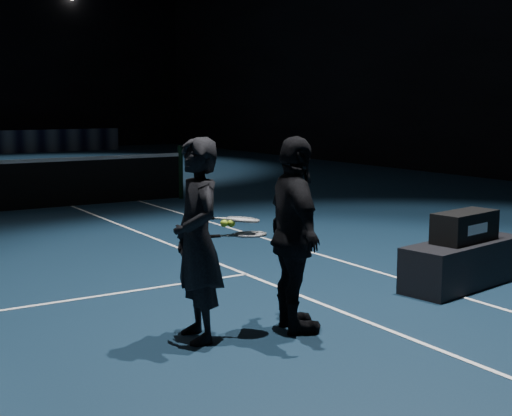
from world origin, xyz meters
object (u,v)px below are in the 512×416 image
(racket_bag, at_px, (465,227))
(player_a, at_px, (197,240))
(player_bench, at_px, (463,264))
(racket_lower, at_px, (250,234))
(tennis_balls, at_px, (227,221))
(player_b, at_px, (295,235))
(racket_upper, at_px, (243,220))

(racket_bag, height_order, player_a, player_a)
(player_bench, height_order, player_a, player_a)
(player_bench, relative_size, racket_lower, 2.40)
(tennis_balls, bearing_deg, racket_lower, -18.25)
(player_a, bearing_deg, racket_lower, 81.17)
(racket_bag, relative_size, racket_lower, 1.20)
(racket_bag, xyz_separation_m, racket_lower, (-2.84, -0.19, 0.22))
(racket_bag, relative_size, player_b, 0.48)
(player_bench, height_order, racket_upper, racket_upper)
(player_b, bearing_deg, racket_upper, 84.52)
(player_a, height_order, racket_upper, player_a)
(racket_upper, bearing_deg, tennis_balls, -170.43)
(player_bench, relative_size, tennis_balls, 13.62)
(player_a, xyz_separation_m, tennis_balls, (0.25, -0.07, 0.15))
(player_bench, height_order, racket_bag, racket_bag)
(racket_lower, relative_size, racket_upper, 1.00)
(racket_bag, bearing_deg, tennis_balls, 172.50)
(player_a, bearing_deg, racket_upper, 86.88)
(racket_bag, height_order, tennis_balls, tennis_balls)
(racket_upper, distance_m, tennis_balls, 0.15)
(player_bench, xyz_separation_m, racket_bag, (0.00, 0.00, 0.41))
(player_b, relative_size, racket_lower, 2.50)
(racket_lower, height_order, tennis_balls, tennis_balls)
(racket_lower, height_order, racket_upper, racket_upper)
(player_a, bearing_deg, player_bench, 98.92)
(player_a, bearing_deg, tennis_balls, 82.30)
(racket_bag, relative_size, racket_upper, 1.20)
(player_a, relative_size, tennis_balls, 14.18)
(racket_bag, distance_m, tennis_balls, 3.05)
(player_bench, distance_m, racket_upper, 2.97)
(player_bench, distance_m, tennis_balls, 3.12)
(racket_upper, bearing_deg, player_b, -9.08)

